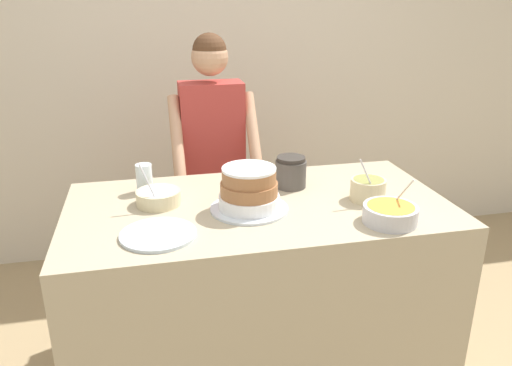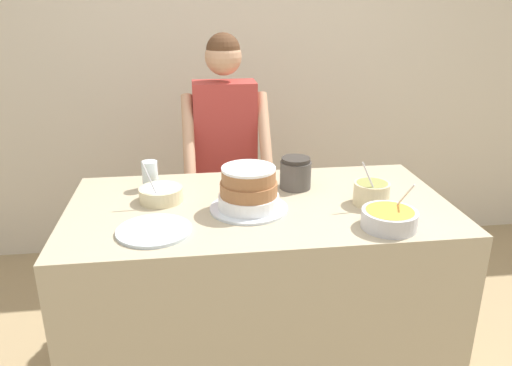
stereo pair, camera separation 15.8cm
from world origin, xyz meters
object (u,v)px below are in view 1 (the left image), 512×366
person_baker (213,149)px  drinking_glass (144,178)px  frosting_bowl_orange (390,213)px  ceramic_plate (158,234)px  frosting_bowl_olive (368,189)px  frosting_bowl_white (158,197)px  stoneware_jar (291,172)px  cake (249,191)px

person_baker → drinking_glass: person_baker is taller
person_baker → frosting_bowl_orange: person_baker is taller
frosting_bowl_orange → ceramic_plate: bearing=174.9°
frosting_bowl_olive → frosting_bowl_orange: bearing=-93.0°
frosting_bowl_white → stoneware_jar: bearing=7.5°
ceramic_plate → stoneware_jar: stoneware_jar is taller
frosting_bowl_olive → frosting_bowl_white: (-0.84, 0.14, -0.02)m
frosting_bowl_orange → drinking_glass: size_ratio=1.62×
frosting_bowl_white → frosting_bowl_orange: bearing=-23.6°
frosting_bowl_olive → ceramic_plate: 0.86m
frosting_bowl_olive → ceramic_plate: (-0.85, -0.15, -0.04)m
person_baker → frosting_bowl_orange: 1.15m
cake → frosting_bowl_orange: 0.53m
frosting_bowl_white → ceramic_plate: bearing=-92.7°
person_baker → stoneware_jar: 0.65m
frosting_bowl_white → drinking_glass: 0.16m
cake → drinking_glass: cake is taller
drinking_glass → ceramic_plate: drinking_glass is taller
cake → frosting_bowl_white: bearing=159.0°
frosting_bowl_olive → person_baker: bearing=122.9°
frosting_bowl_orange → ceramic_plate: frosting_bowl_orange is taller
frosting_bowl_olive → drinking_glass: size_ratio=1.53×
cake → drinking_glass: (-0.39, 0.28, -0.02)m
person_baker → frosting_bowl_white: size_ratio=8.38×
frosting_bowl_olive → drinking_glass: 0.93m
drinking_glass → ceramic_plate: bearing=-85.1°
drinking_glass → ceramic_plate: size_ratio=0.46×
frosting_bowl_orange → ceramic_plate: (-0.84, 0.07, -0.03)m
frosting_bowl_orange → stoneware_jar: size_ratio=1.47×
cake → frosting_bowl_white: (-0.34, 0.13, -0.05)m
frosting_bowl_orange → stoneware_jar: bearing=120.2°
ceramic_plate → drinking_glass: bearing=94.9°
frosting_bowl_olive → ceramic_plate: bearing=-170.2°
frosting_bowl_olive → frosting_bowl_orange: size_ratio=0.95×
stoneware_jar → person_baker: bearing=113.6°
frosting_bowl_olive → frosting_bowl_white: bearing=170.5°
cake → frosting_bowl_olive: frosting_bowl_olive is taller
frosting_bowl_orange → person_baker: bearing=116.4°
cake → frosting_bowl_olive: size_ratio=1.62×
cake → person_baker: bearing=92.2°
frosting_bowl_white → cake: bearing=-21.0°
person_baker → drinking_glass: 0.64m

